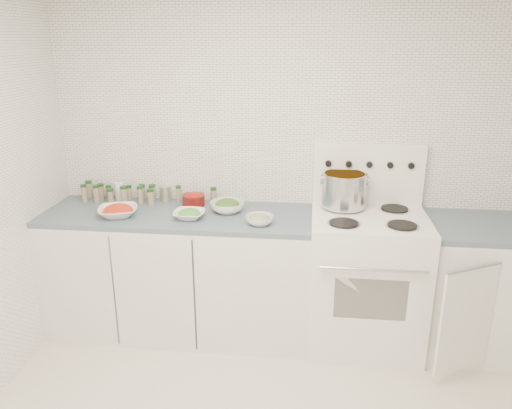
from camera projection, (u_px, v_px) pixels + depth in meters
name	position (u px, v px, depth m)	size (l,w,h in m)	color
room_walls	(291.00, 166.00, 2.02)	(3.54, 3.04, 2.52)	white
counter_left	(180.00, 272.00, 3.58)	(1.85, 0.62, 0.90)	white
stove	(365.00, 276.00, 3.42)	(0.76, 0.70, 1.36)	white
counter_right	(489.00, 288.00, 3.35)	(0.89, 0.82, 0.90)	white
stock_pot	(344.00, 188.00, 3.40)	(0.32, 0.30, 0.23)	silver
bowl_tomato	(118.00, 211.00, 3.36)	(0.33, 0.33, 0.09)	white
bowl_snowpea	(189.00, 214.00, 3.33)	(0.21, 0.21, 0.07)	white
bowl_broccoli	(227.00, 206.00, 3.45)	(0.30, 0.30, 0.10)	white
bowl_zucchini	(260.00, 219.00, 3.22)	(0.24, 0.24, 0.07)	white
bowl_pepper	(194.00, 199.00, 3.58)	(0.16, 0.16, 0.10)	#5A110F
salt_canister	(119.00, 191.00, 3.70)	(0.07, 0.07, 0.13)	white
tin_can	(166.00, 193.00, 3.68)	(0.08, 0.08, 0.11)	#B5B199
spice_cluster	(128.00, 193.00, 3.66)	(1.00, 0.16, 0.13)	gray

